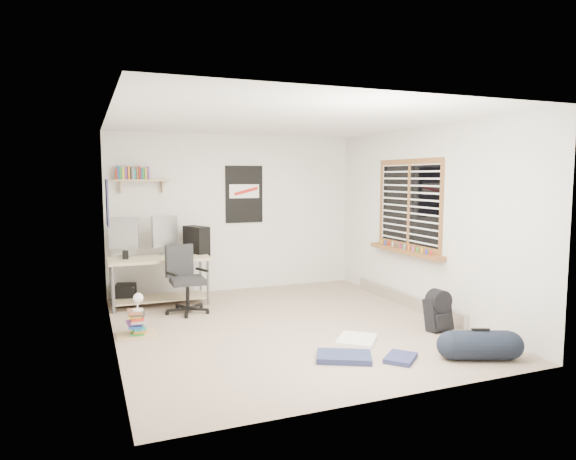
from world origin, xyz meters
name	(u,v)px	position (x,y,z in m)	size (l,w,h in m)	color
floor	(286,326)	(0.00, 0.00, -0.01)	(4.00, 4.50, 0.01)	gray
ceiling	(286,120)	(0.00, 0.00, 2.50)	(4.00, 4.50, 0.01)	white
back_wall	(235,213)	(0.00, 2.25, 1.25)	(4.00, 0.01, 2.50)	silver
left_wall	(111,232)	(-2.00, 0.00, 1.25)	(0.01, 4.50, 2.50)	silver
right_wall	(424,220)	(2.00, 0.00, 1.25)	(0.01, 4.50, 2.50)	silver
desk	(160,280)	(-1.30, 1.65, 0.36)	(1.41, 0.62, 0.64)	beige
monitor_left	(124,244)	(-1.75, 1.90, 0.87)	(0.41, 0.10, 0.45)	#9F9EA3
monitor_right	(165,242)	(-1.17, 1.90, 0.87)	(0.41, 0.10, 0.46)	#9B9CA0
pc_tower	(197,241)	(-0.71, 1.90, 0.87)	(0.20, 0.43, 0.45)	black
keyboard	(164,258)	(-1.21, 1.82, 0.65)	(0.39, 0.14, 0.02)	black
speaker_left	(125,256)	(-1.75, 1.69, 0.72)	(0.08, 0.08, 0.16)	black
speaker_right	(182,251)	(-0.95, 1.76, 0.74)	(0.10, 0.10, 0.20)	black
office_chair	(187,277)	(-1.01, 1.08, 0.49)	(0.60, 0.60, 0.92)	black
wall_shelf	(142,180)	(-1.45, 2.14, 1.78)	(0.80, 0.22, 0.24)	tan
poster_back_wall	(244,194)	(0.15, 2.23, 1.55)	(0.62, 0.03, 0.92)	black
poster_left_wall	(107,203)	(-1.99, 1.20, 1.50)	(0.02, 0.42, 0.60)	navy
window	(408,204)	(1.95, 0.30, 1.45)	(0.10, 1.50, 1.26)	brown
baseboard_heater	(406,299)	(1.96, 0.30, 0.09)	(0.08, 2.50, 0.18)	#B7B2A8
backpack	(438,314)	(1.62, -0.84, 0.20)	(0.29, 0.23, 0.39)	black
duffel_bag	(480,346)	(1.38, -1.80, 0.14)	(0.30, 0.30, 0.58)	black
tshirt	(357,340)	(0.52, -0.85, 0.02)	(0.47, 0.40, 0.04)	silver
jeans_a	(344,357)	(0.11, -1.31, 0.03)	(0.54, 0.35, 0.06)	#22294D
jeans_b	(401,358)	(0.63, -1.53, 0.03)	(0.36, 0.27, 0.04)	navy
book_stack	(136,323)	(-1.75, 0.30, 0.15)	(0.40, 0.33, 0.27)	brown
desk_lamp	(138,303)	(-1.73, 0.28, 0.38)	(0.12, 0.21, 0.21)	silver
subwoofer	(126,294)	(-1.75, 1.88, 0.14)	(0.27, 0.27, 0.31)	black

